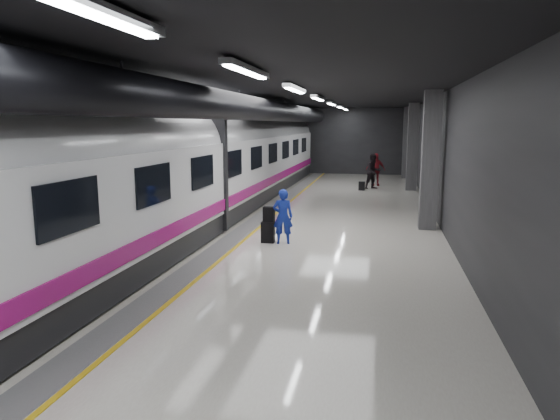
# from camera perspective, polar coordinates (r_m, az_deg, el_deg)

# --- Properties ---
(ground) EXTENTS (40.00, 40.00, 0.00)m
(ground) POSITION_cam_1_polar(r_m,az_deg,el_deg) (15.59, 0.10, -2.92)
(ground) COLOR silver
(ground) RESTS_ON ground
(platform_hall) EXTENTS (10.02, 40.02, 4.51)m
(platform_hall) POSITION_cam_1_polar(r_m,az_deg,el_deg) (16.20, -0.22, 10.17)
(platform_hall) COLOR black
(platform_hall) RESTS_ON ground
(train) EXTENTS (3.05, 38.00, 4.05)m
(train) POSITION_cam_1_polar(r_m,az_deg,el_deg) (16.23, -11.24, 4.79)
(train) COLOR black
(train) RESTS_ON ground
(traveler_main) EXTENTS (0.64, 0.49, 1.60)m
(traveler_main) POSITION_cam_1_polar(r_m,az_deg,el_deg) (14.40, 0.33, -0.74)
(traveler_main) COLOR #1A20C8
(traveler_main) RESTS_ON ground
(suitcase_main) EXTENTS (0.39, 0.25, 0.62)m
(suitcase_main) POSITION_cam_1_polar(r_m,az_deg,el_deg) (14.61, -1.39, -2.54)
(suitcase_main) COLOR black
(suitcase_main) RESTS_ON ground
(shoulder_bag) EXTENTS (0.34, 0.20, 0.44)m
(shoulder_bag) POSITION_cam_1_polar(r_m,az_deg,el_deg) (14.53, -1.28, -0.48)
(shoulder_bag) COLOR black
(shoulder_bag) RESTS_ON suitcase_main
(traveler_far_a) EXTENTS (1.15, 1.10, 1.87)m
(traveler_far_a) POSITION_cam_1_polar(r_m,az_deg,el_deg) (27.11, 10.63, 4.35)
(traveler_far_a) COLOR black
(traveler_far_a) RESTS_ON ground
(traveler_far_b) EXTENTS (1.11, 0.58, 1.81)m
(traveler_far_b) POSITION_cam_1_polar(r_m,az_deg,el_deg) (28.64, 10.86, 4.58)
(traveler_far_b) COLOR maroon
(traveler_far_b) RESTS_ON ground
(suitcase_far) EXTENTS (0.34, 0.24, 0.46)m
(suitcase_far) POSITION_cam_1_polar(r_m,az_deg,el_deg) (26.46, 9.33, 2.73)
(suitcase_far) COLOR black
(suitcase_far) RESTS_ON ground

